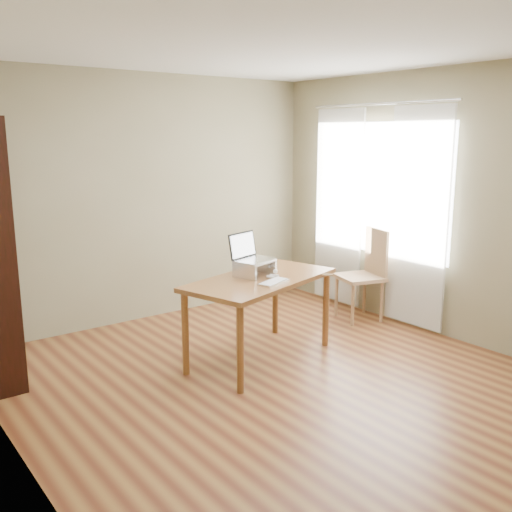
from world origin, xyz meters
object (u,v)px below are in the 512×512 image
(cat, at_px, (255,268))
(keyboard, at_px, (274,282))
(desk, at_px, (260,288))
(laptop, at_px, (251,253))
(chair, at_px, (365,270))

(cat, bearing_deg, keyboard, -120.33)
(desk, relative_size, keyboard, 4.65)
(laptop, xyz_separation_m, keyboard, (-0.03, -0.36, -0.18))
(desk, relative_size, laptop, 3.93)
(desk, bearing_deg, cat, 63.21)
(laptop, relative_size, keyboard, 1.18)
(keyboard, xyz_separation_m, chair, (1.64, 0.46, -0.23))
(keyboard, relative_size, chair, 0.34)
(cat, xyz_separation_m, chair, (1.59, 0.13, -0.27))
(cat, relative_size, chair, 0.47)
(desk, height_order, chair, chair)
(keyboard, bearing_deg, laptop, 66.66)
(laptop, height_order, keyboard, laptop)
(desk, xyz_separation_m, cat, (0.02, 0.11, 0.15))
(desk, relative_size, cat, 3.32)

